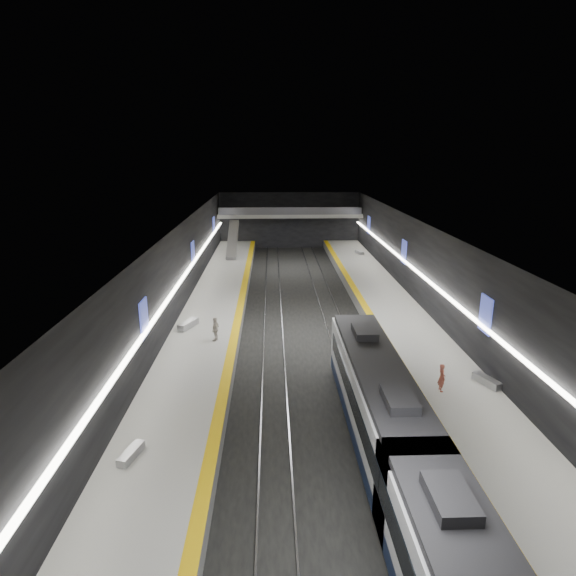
{
  "coord_description": "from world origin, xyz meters",
  "views": [
    {
      "loc": [
        -2.57,
        -34.2,
        13.77
      ],
      "look_at": [
        -1.19,
        5.99,
        2.2
      ],
      "focal_mm": 30.0,
      "sensor_mm": 36.0,
      "label": 1
    }
  ],
  "objects_px": {
    "bench_right_near": "(487,381)",
    "train": "(417,488)",
    "passenger_right_a": "(442,378)",
    "passenger_left_a": "(215,329)",
    "bench_left_near": "(131,454)",
    "escalator": "(233,239)",
    "bench_right_far": "(359,252)",
    "bench_left_far": "(188,324)"
  },
  "relations": [
    {
      "from": "bench_right_near",
      "to": "train",
      "type": "bearing_deg",
      "value": -146.34
    },
    {
      "from": "passenger_right_a",
      "to": "passenger_left_a",
      "type": "relative_size",
      "value": 0.93
    },
    {
      "from": "bench_left_near",
      "to": "bench_right_near",
      "type": "relative_size",
      "value": 0.87
    },
    {
      "from": "escalator",
      "to": "bench_right_far",
      "type": "xyz_separation_m",
      "value": [
        16.09,
        -0.35,
        -1.7
      ]
    },
    {
      "from": "bench_right_far",
      "to": "passenger_left_a",
      "type": "distance_m",
      "value": 32.34
    },
    {
      "from": "bench_left_near",
      "to": "passenger_left_a",
      "type": "distance_m",
      "value": 13.35
    },
    {
      "from": "bench_left_near",
      "to": "bench_right_near",
      "type": "height_order",
      "value": "bench_right_near"
    },
    {
      "from": "train",
      "to": "bench_right_near",
      "type": "height_order",
      "value": "train"
    },
    {
      "from": "escalator",
      "to": "passenger_right_a",
      "type": "bearing_deg",
      "value": -68.88
    },
    {
      "from": "escalator",
      "to": "bench_right_near",
      "type": "xyz_separation_m",
      "value": [
        17.0,
        -36.0,
        -1.68
      ]
    },
    {
      "from": "bench_left_far",
      "to": "bench_right_near",
      "type": "bearing_deg",
      "value": -4.36
    },
    {
      "from": "bench_left_far",
      "to": "passenger_left_a",
      "type": "distance_m",
      "value": 3.6
    },
    {
      "from": "bench_left_far",
      "to": "bench_right_far",
      "type": "relative_size",
      "value": 1.24
    },
    {
      "from": "bench_right_far",
      "to": "passenger_right_a",
      "type": "distance_m",
      "value": 36.34
    },
    {
      "from": "escalator",
      "to": "passenger_right_a",
      "type": "xyz_separation_m",
      "value": [
        14.15,
        -36.63,
        -1.11
      ]
    },
    {
      "from": "escalator",
      "to": "train",
      "type": "bearing_deg",
      "value": -77.72
    },
    {
      "from": "bench_left_near",
      "to": "bench_right_near",
      "type": "bearing_deg",
      "value": 34.48
    },
    {
      "from": "train",
      "to": "bench_right_far",
      "type": "height_order",
      "value": "train"
    },
    {
      "from": "train",
      "to": "bench_right_far",
      "type": "relative_size",
      "value": 16.98
    },
    {
      "from": "bench_left_near",
      "to": "bench_left_far",
      "type": "xyz_separation_m",
      "value": [
        -0.15,
        15.82,
        0.06
      ]
    },
    {
      "from": "bench_left_near",
      "to": "bench_right_far",
      "type": "height_order",
      "value": "bench_right_far"
    },
    {
      "from": "bench_left_near",
      "to": "bench_right_near",
      "type": "distance_m",
      "value": 19.2
    },
    {
      "from": "train",
      "to": "bench_left_near",
      "type": "xyz_separation_m",
      "value": [
        -11.21,
        3.83,
        -1.0
      ]
    },
    {
      "from": "bench_left_near",
      "to": "bench_right_far",
      "type": "distance_m",
      "value": 45.18
    },
    {
      "from": "bench_right_far",
      "to": "passenger_right_a",
      "type": "relative_size",
      "value": 1.05
    },
    {
      "from": "bench_left_far",
      "to": "passenger_left_a",
      "type": "relative_size",
      "value": 1.2
    },
    {
      "from": "passenger_left_a",
      "to": "passenger_right_a",
      "type": "bearing_deg",
      "value": 75.59
    },
    {
      "from": "bench_right_far",
      "to": "bench_left_near",
      "type": "bearing_deg",
      "value": -129.06
    },
    {
      "from": "bench_left_near",
      "to": "passenger_right_a",
      "type": "distance_m",
      "value": 16.31
    },
    {
      "from": "train",
      "to": "bench_left_near",
      "type": "relative_size",
      "value": 17.64
    },
    {
      "from": "escalator",
      "to": "bench_right_near",
      "type": "distance_m",
      "value": 39.84
    },
    {
      "from": "escalator",
      "to": "bench_right_near",
      "type": "height_order",
      "value": "escalator"
    },
    {
      "from": "passenger_right_a",
      "to": "bench_right_far",
      "type": "bearing_deg",
      "value": -4.69
    },
    {
      "from": "escalator",
      "to": "bench_right_near",
      "type": "relative_size",
      "value": 4.37
    },
    {
      "from": "bench_left_near",
      "to": "bench_left_far",
      "type": "distance_m",
      "value": 15.82
    },
    {
      "from": "bench_right_near",
      "to": "bench_left_near",
      "type": "bearing_deg",
      "value": 177.35
    },
    {
      "from": "train",
      "to": "escalator",
      "type": "xyz_separation_m",
      "value": [
        -10.0,
        45.93,
        0.7
      ]
    },
    {
      "from": "bench_left_far",
      "to": "bench_right_far",
      "type": "distance_m",
      "value": 31.25
    },
    {
      "from": "bench_right_far",
      "to": "passenger_right_a",
      "type": "bearing_deg",
      "value": -109.61
    },
    {
      "from": "escalator",
      "to": "passenger_left_a",
      "type": "bearing_deg",
      "value": -88.05
    },
    {
      "from": "bench_left_near",
      "to": "bench_right_far",
      "type": "bearing_deg",
      "value": 83.45
    },
    {
      "from": "train",
      "to": "bench_right_near",
      "type": "xyz_separation_m",
      "value": [
        7.0,
        9.93,
        -0.97
      ]
    }
  ]
}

